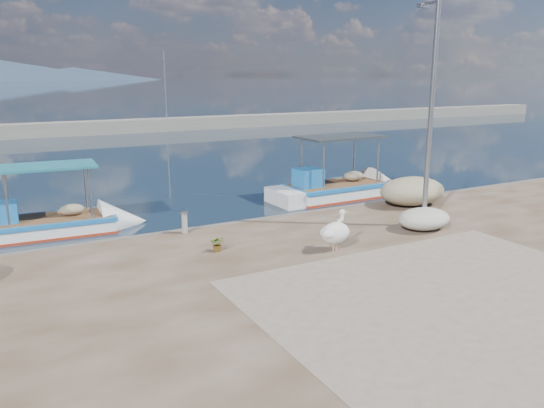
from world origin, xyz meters
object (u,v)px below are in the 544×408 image
at_px(boat_left, 50,227).
at_px(pelican, 336,232).
at_px(boat_right, 338,192).
at_px(lamp_post, 430,124).
at_px(bollard_near, 185,221).

height_order(boat_left, pelican, boat_left).
distance_m(boat_left, pelican, 9.97).
distance_m(boat_right, pelican, 8.93).
bearing_deg(lamp_post, boat_right, 79.04).
xyz_separation_m(boat_left, bollard_near, (3.52, -3.77, 0.67)).
xyz_separation_m(boat_left, pelican, (6.67, -7.37, 0.82)).
xyz_separation_m(boat_left, boat_right, (11.88, -0.16, 0.03)).
bearing_deg(boat_right, lamp_post, -102.31).
bearing_deg(lamp_post, pelican, -170.19).
bearing_deg(boat_right, pelican, -127.24).
xyz_separation_m(boat_right, lamp_post, (-1.26, -6.52, 3.55)).
bearing_deg(bollard_near, pelican, -48.88).
distance_m(pelican, lamp_post, 4.87).
relative_size(boat_right, pelican, 5.58).
bearing_deg(lamp_post, boat_left, 147.79).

